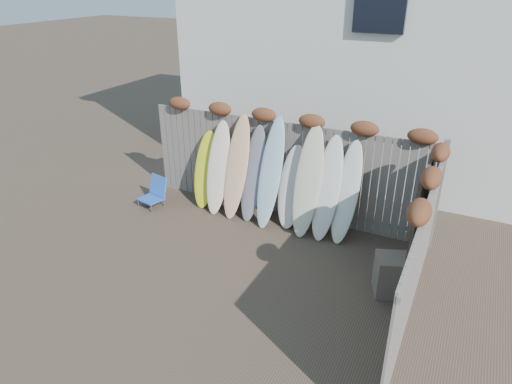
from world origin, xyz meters
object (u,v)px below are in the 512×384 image
at_px(beach_chair, 155,192).
at_px(surfboard_0, 206,170).
at_px(wooden_crate, 393,275).
at_px(lattice_panel, 418,224).

distance_m(beach_chair, surfboard_0, 1.25).
height_order(wooden_crate, lattice_panel, lattice_panel).
distance_m(lattice_panel, surfboard_0, 4.53).
relative_size(beach_chair, surfboard_0, 0.38).
bearing_deg(wooden_crate, lattice_panel, 74.52).
bearing_deg(lattice_panel, wooden_crate, -104.41).
bearing_deg(surfboard_0, beach_chair, -151.61).
xyz_separation_m(wooden_crate, lattice_panel, (0.18, 0.64, 0.64)).
distance_m(beach_chair, lattice_panel, 5.51).
bearing_deg(wooden_crate, surfboard_0, 162.44).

